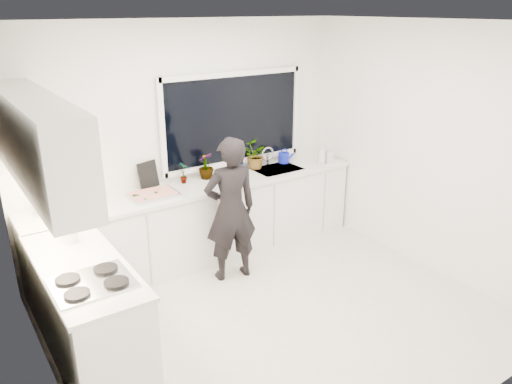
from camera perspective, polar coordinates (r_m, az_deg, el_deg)
floor at (r=4.99m, az=2.43°, el=-13.99°), size 4.00×3.50×0.02m
wall_back at (r=5.81m, az=-7.79°, el=5.69°), size 4.00×0.02×2.70m
wall_left at (r=3.63m, az=-23.79°, el=-5.19°), size 0.02×3.50×2.70m
wall_right at (r=5.75m, az=19.01°, el=4.61°), size 0.02×3.50×2.70m
ceiling at (r=4.12m, az=3.03°, el=19.01°), size 4.00×3.50×0.02m
window at (r=6.02m, az=-2.58°, el=8.33°), size 1.80×0.02×1.00m
base_cabinets_back at (r=5.85m, az=-5.99°, el=-3.59°), size 3.92×0.58×0.88m
base_cabinets_left at (r=4.42m, az=-18.62°, el=-13.26°), size 0.58×1.60×0.88m
countertop_back at (r=5.67m, az=-6.11°, el=0.63°), size 3.94×0.62×0.04m
countertop_left at (r=4.19m, az=-19.33°, el=-7.99°), size 0.62×1.60×0.04m
upper_cabinets at (r=4.16m, az=-23.77°, el=5.33°), size 0.34×2.10×0.70m
sink at (r=6.22m, az=2.39°, el=2.24°), size 0.58×0.42×0.14m
faucet at (r=6.32m, az=1.33°, el=4.09°), size 0.03×0.03×0.22m
stovetop at (r=3.87m, az=-18.23°, el=-9.74°), size 0.56×0.48×0.03m
person at (r=5.29m, az=-2.92°, el=-2.03°), size 0.63×0.47×1.58m
pizza_tray at (r=5.40m, az=-11.70°, el=-0.32°), size 0.51×0.38×0.03m
pizza at (r=5.39m, az=-11.71°, el=-0.15°), size 0.47×0.34×0.01m
watering_can at (r=6.44m, az=3.20°, el=3.94°), size 0.14×0.14×0.13m
paper_towel_roll at (r=5.21m, az=-23.40°, el=-1.09°), size 0.14×0.14×0.26m
knife_block at (r=5.27m, az=-22.28°, el=-0.91°), size 0.14×0.12×0.22m
utensil_crock at (r=4.55m, az=-20.54°, el=-4.41°), size 0.16×0.16×0.16m
picture_frame_large at (r=5.39m, az=-20.32°, el=0.17°), size 0.22×0.07×0.28m
picture_frame_small at (r=5.62m, az=-12.23°, el=1.92°), size 0.24×0.09×0.30m
herb_plants at (r=6.03m, az=-2.04°, el=3.75°), size 1.23×0.38×0.34m
soap_bottles at (r=6.45m, az=7.81°, el=4.36°), size 0.23×0.11×0.28m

